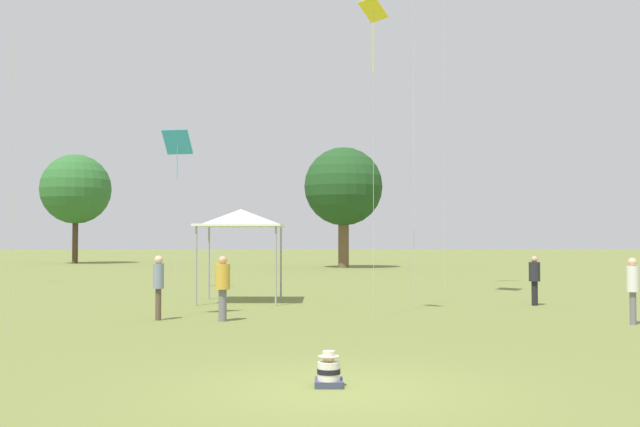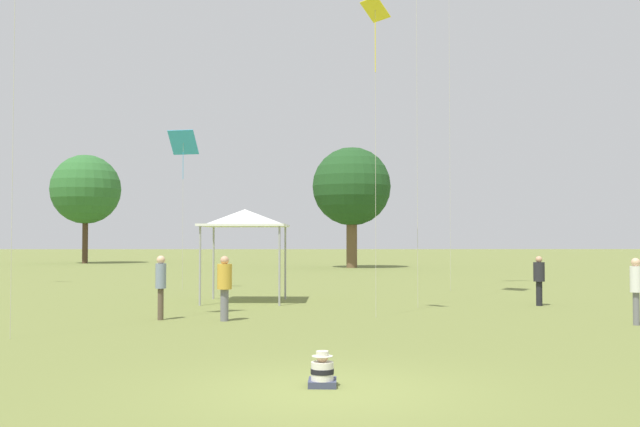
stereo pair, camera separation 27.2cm
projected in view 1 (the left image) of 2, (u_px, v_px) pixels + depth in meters
The scene contains 11 objects.
ground_plane at pixel (336, 391), 10.79m from camera, with size 300.00×300.00×0.00m, color olive.
seated_toddler at pixel (329, 372), 11.12m from camera, with size 0.44×0.54×0.54m.
person_standing_0 at pixel (158, 281), 20.26m from camera, with size 0.40×0.40×1.75m.
person_standing_1 at pixel (535, 276), 24.74m from camera, with size 0.52×0.52×1.63m.
person_standing_2 at pixel (223, 283), 20.00m from camera, with size 0.49×0.49×1.74m.
person_standing_4 at pixel (633, 284), 19.21m from camera, with size 0.40×0.40×1.71m.
canopy_tent at pixel (241, 219), 26.03m from camera, with size 3.05×3.05×3.24m.
kite_0 at pixel (177, 144), 32.50m from camera, with size 1.33×0.98×6.91m.
kite_3 at pixel (373, 25), 21.23m from camera, with size 0.87×0.91×8.97m.
distant_tree_0 at pixel (343, 187), 57.40m from camera, with size 6.02×6.02×9.25m.
distant_tree_1 at pixel (76, 189), 67.17m from camera, with size 6.25×6.25×9.82m.
Camera 1 is at (-0.58, -10.86, 2.20)m, focal length 42.00 mm.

